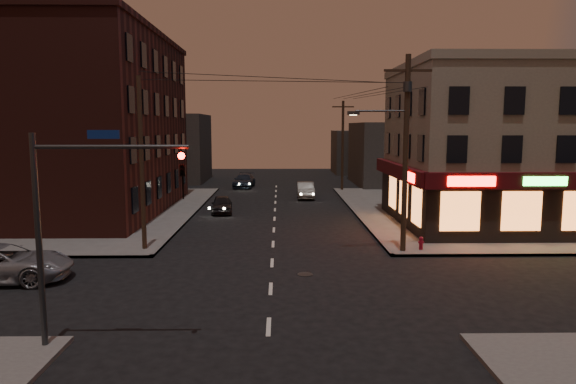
{
  "coord_description": "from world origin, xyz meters",
  "views": [
    {
      "loc": [
        0.37,
        -20.24,
        6.57
      ],
      "look_at": [
        0.81,
        6.13,
        3.2
      ],
      "focal_mm": 32.0,
      "sensor_mm": 36.0,
      "label": 1
    }
  ],
  "objects_px": {
    "suv_cross": "(2,264)",
    "sedan_mid": "(306,190)",
    "sedan_near": "(222,204)",
    "sedan_far": "(244,181)",
    "fire_hydrant": "(421,242)"
  },
  "relations": [
    {
      "from": "sedan_mid",
      "to": "fire_hydrant",
      "type": "xyz_separation_m",
      "value": [
        5.02,
        -20.76,
        -0.2
      ]
    },
    {
      "from": "sedan_near",
      "to": "fire_hydrant",
      "type": "bearing_deg",
      "value": -52.14
    },
    {
      "from": "suv_cross",
      "to": "sedan_mid",
      "type": "height_order",
      "value": "suv_cross"
    },
    {
      "from": "fire_hydrant",
      "to": "sedan_far",
      "type": "bearing_deg",
      "value": 111.06
    },
    {
      "from": "suv_cross",
      "to": "sedan_near",
      "type": "xyz_separation_m",
      "value": [
        7.4,
        17.45,
        -0.14
      ]
    },
    {
      "from": "sedan_near",
      "to": "fire_hydrant",
      "type": "relative_size",
      "value": 5.57
    },
    {
      "from": "sedan_far",
      "to": "fire_hydrant",
      "type": "bearing_deg",
      "value": -64.54
    },
    {
      "from": "suv_cross",
      "to": "sedan_near",
      "type": "bearing_deg",
      "value": -27.85
    },
    {
      "from": "suv_cross",
      "to": "sedan_near",
      "type": "relative_size",
      "value": 1.48
    },
    {
      "from": "sedan_far",
      "to": "fire_hydrant",
      "type": "height_order",
      "value": "sedan_far"
    },
    {
      "from": "suv_cross",
      "to": "fire_hydrant",
      "type": "bearing_deg",
      "value": -80.79
    },
    {
      "from": "sedan_mid",
      "to": "sedan_near",
      "type": "bearing_deg",
      "value": -129.54
    },
    {
      "from": "sedan_near",
      "to": "sedan_far",
      "type": "bearing_deg",
      "value": 82.69
    },
    {
      "from": "sedan_near",
      "to": "sedan_mid",
      "type": "bearing_deg",
      "value": 44.66
    },
    {
      "from": "sedan_mid",
      "to": "sedan_far",
      "type": "xyz_separation_m",
      "value": [
        -6.26,
        8.55,
        -0.01
      ]
    }
  ]
}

